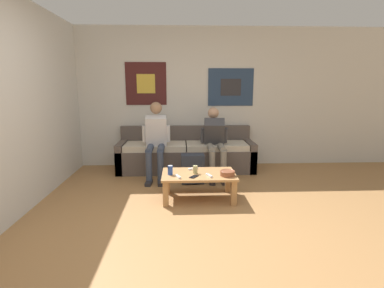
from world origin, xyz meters
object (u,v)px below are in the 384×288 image
(game_controller_far_center, at_px, (193,169))
(game_controller_near_left, at_px, (209,175))
(couch, at_px, (186,155))
(person_seated_teen, at_px, (215,139))
(cell_phone, at_px, (194,177))
(game_controller_near_right, at_px, (178,177))
(drink_can_blue, at_px, (170,170))
(pillar_candle, at_px, (195,170))
(coffee_table, at_px, (199,178))
(person_seated_adult, at_px, (156,137))
(backpack, at_px, (193,169))
(ceramic_bowl, at_px, (228,173))

(game_controller_far_center, bearing_deg, game_controller_near_left, -59.54)
(couch, relative_size, person_seated_teen, 2.13)
(game_controller_near_left, height_order, cell_phone, game_controller_near_left)
(person_seated_teen, bearing_deg, game_controller_near_right, -116.20)
(drink_can_blue, relative_size, game_controller_far_center, 0.86)
(person_seated_teen, relative_size, pillar_candle, 9.49)
(game_controller_near_left, distance_m, cell_phone, 0.20)
(couch, distance_m, game_controller_near_left, 1.59)
(person_seated_teen, relative_size, game_controller_near_right, 7.68)
(coffee_table, xyz_separation_m, cell_phone, (-0.07, -0.16, 0.07))
(person_seated_teen, height_order, pillar_candle, person_seated_teen)
(game_controller_far_center, bearing_deg, person_seated_teen, 65.48)
(person_seated_adult, distance_m, pillar_candle, 1.23)
(coffee_table, bearing_deg, drink_can_blue, -173.33)
(cell_phone, bearing_deg, pillar_candle, 80.44)
(pillar_candle, bearing_deg, backpack, 90.26)
(game_controller_near_right, relative_size, game_controller_far_center, 1.01)
(backpack, bearing_deg, couch, 96.32)
(person_seated_adult, bearing_deg, cell_phone, -64.59)
(ceramic_bowl, bearing_deg, drink_can_blue, 174.03)
(game_controller_far_center, height_order, cell_phone, game_controller_far_center)
(cell_phone, bearing_deg, game_controller_far_center, 89.17)
(backpack, xyz_separation_m, game_controller_near_right, (-0.23, -0.83, 0.15))
(drink_can_blue, xyz_separation_m, game_controller_near_right, (0.10, -0.12, -0.05))
(couch, relative_size, coffee_table, 2.46)
(backpack, height_order, ceramic_bowl, backpack)
(couch, height_order, coffee_table, couch)
(person_seated_teen, xyz_separation_m, game_controller_near_left, (-0.22, -1.23, -0.26))
(couch, xyz_separation_m, person_seated_teen, (0.48, -0.33, 0.35))
(couch, xyz_separation_m, game_controller_near_right, (-0.14, -1.59, 0.09))
(coffee_table, bearing_deg, game_controller_near_left, -48.27)
(drink_can_blue, bearing_deg, cell_phone, -20.79)
(person_seated_teen, height_order, game_controller_near_right, person_seated_teen)
(ceramic_bowl, height_order, game_controller_near_right, ceramic_bowl)
(coffee_table, xyz_separation_m, game_controller_far_center, (-0.07, 0.19, 0.07))
(cell_phone, bearing_deg, backpack, 88.38)
(game_controller_far_center, distance_m, cell_phone, 0.35)
(backpack, height_order, drink_can_blue, drink_can_blue)
(person_seated_adult, height_order, game_controller_near_right, person_seated_adult)
(coffee_table, relative_size, pillar_candle, 8.20)
(person_seated_teen, bearing_deg, cell_phone, -108.45)
(drink_can_blue, distance_m, game_controller_near_left, 0.51)
(pillar_candle, xyz_separation_m, cell_phone, (-0.03, -0.16, -0.05))
(couch, bearing_deg, backpack, -83.68)
(person_seated_adult, height_order, person_seated_teen, person_seated_adult)
(backpack, height_order, pillar_candle, pillar_candle)
(drink_can_blue, xyz_separation_m, game_controller_far_center, (0.31, 0.23, -0.05))
(game_controller_near_left, bearing_deg, person_seated_teen, 79.83)
(coffee_table, height_order, cell_phone, cell_phone)
(drink_can_blue, bearing_deg, ceramic_bowl, -5.97)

